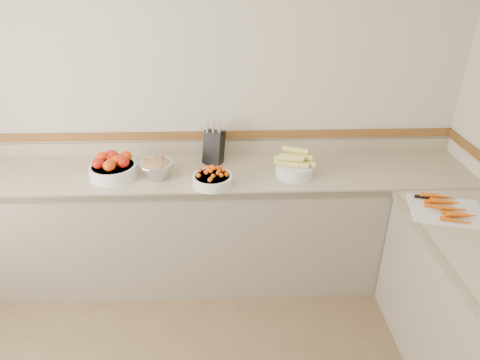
{
  "coord_description": "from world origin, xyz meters",
  "views": [
    {
      "loc": [
        0.27,
        -1.03,
        2.27
      ],
      "look_at": [
        0.35,
        1.35,
        1.0
      ],
      "focal_mm": 32.0,
      "sensor_mm": 36.0,
      "label": 1
    }
  ],
  "objects_px": {
    "corn_bowl": "(294,166)",
    "rhubarb_bowl": "(157,168)",
    "tomato_bowl": "(113,167)",
    "cutting_board": "(446,209)",
    "cherry_tomato_bowl": "(213,178)",
    "knife_block": "(214,146)"
  },
  "relations": [
    {
      "from": "cherry_tomato_bowl",
      "to": "cutting_board",
      "type": "height_order",
      "value": "cherry_tomato_bowl"
    },
    {
      "from": "corn_bowl",
      "to": "cherry_tomato_bowl",
      "type": "bearing_deg",
      "value": -167.33
    },
    {
      "from": "knife_block",
      "to": "corn_bowl",
      "type": "bearing_deg",
      "value": -22.65
    },
    {
      "from": "knife_block",
      "to": "corn_bowl",
      "type": "xyz_separation_m",
      "value": [
        0.56,
        -0.23,
        -0.06
      ]
    },
    {
      "from": "knife_block",
      "to": "cherry_tomato_bowl",
      "type": "distance_m",
      "value": 0.37
    },
    {
      "from": "corn_bowl",
      "to": "rhubarb_bowl",
      "type": "bearing_deg",
      "value": -179.95
    },
    {
      "from": "knife_block",
      "to": "rhubarb_bowl",
      "type": "distance_m",
      "value": 0.46
    },
    {
      "from": "rhubarb_bowl",
      "to": "cherry_tomato_bowl",
      "type": "bearing_deg",
      "value": -18.15
    },
    {
      "from": "knife_block",
      "to": "tomato_bowl",
      "type": "distance_m",
      "value": 0.72
    },
    {
      "from": "tomato_bowl",
      "to": "knife_block",
      "type": "bearing_deg",
      "value": 17.05
    },
    {
      "from": "tomato_bowl",
      "to": "cutting_board",
      "type": "relative_size",
      "value": 0.68
    },
    {
      "from": "rhubarb_bowl",
      "to": "cutting_board",
      "type": "distance_m",
      "value": 1.86
    },
    {
      "from": "cherry_tomato_bowl",
      "to": "rhubarb_bowl",
      "type": "distance_m",
      "value": 0.4
    },
    {
      "from": "knife_block",
      "to": "cherry_tomato_bowl",
      "type": "height_order",
      "value": "knife_block"
    },
    {
      "from": "rhubarb_bowl",
      "to": "cutting_board",
      "type": "xyz_separation_m",
      "value": [
        1.79,
        -0.51,
        -0.05
      ]
    },
    {
      "from": "tomato_bowl",
      "to": "corn_bowl",
      "type": "distance_m",
      "value": 1.25
    },
    {
      "from": "tomato_bowl",
      "to": "cutting_board",
      "type": "xyz_separation_m",
      "value": [
        2.09,
        -0.53,
        -0.05
      ]
    },
    {
      "from": "corn_bowl",
      "to": "rhubarb_bowl",
      "type": "xyz_separation_m",
      "value": [
        -0.95,
        -0.0,
        0.01
      ]
    },
    {
      "from": "cutting_board",
      "to": "cherry_tomato_bowl",
      "type": "bearing_deg",
      "value": 164.65
    },
    {
      "from": "knife_block",
      "to": "cutting_board",
      "type": "relative_size",
      "value": 0.66
    },
    {
      "from": "cherry_tomato_bowl",
      "to": "corn_bowl",
      "type": "height_order",
      "value": "corn_bowl"
    },
    {
      "from": "corn_bowl",
      "to": "rhubarb_bowl",
      "type": "relative_size",
      "value": 1.18
    }
  ]
}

